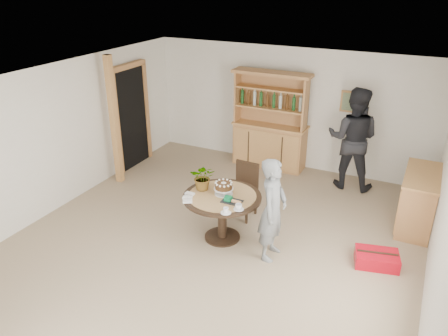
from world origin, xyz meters
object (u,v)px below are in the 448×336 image
at_px(sideboard, 418,200).
at_px(dining_chair, 244,186).
at_px(adult_person, 353,139).
at_px(dining_table, 222,204).
at_px(hutch, 270,135).
at_px(red_suitcase, 377,259).
at_px(teen_boy, 273,210).

xyz_separation_m(sideboard, dining_chair, (-2.69, -0.90, 0.06)).
bearing_deg(adult_person, sideboard, 140.49).
distance_m(dining_table, dining_chair, 0.83).
distance_m(dining_table, adult_person, 3.08).
xyz_separation_m(hutch, adult_person, (1.73, -0.24, 0.29)).
height_order(sideboard, red_suitcase, sideboard).
bearing_deg(teen_boy, dining_table, 83.20).
relative_size(sideboard, dining_table, 1.05).
bearing_deg(hutch, sideboard, -22.21).
height_order(sideboard, dining_table, sideboard).
bearing_deg(red_suitcase, adult_person, 97.56).
xyz_separation_m(dining_table, adult_person, (1.38, 2.73, 0.38)).
bearing_deg(red_suitcase, dining_table, 175.31).
height_order(hutch, dining_table, hutch).
bearing_deg(dining_chair, teen_boy, -45.08).
distance_m(dining_chair, red_suitcase, 2.38).
relative_size(dining_table, adult_person, 0.61).
xyz_separation_m(dining_chair, red_suitcase, (2.29, -0.48, -0.43)).
xyz_separation_m(sideboard, dining_table, (-2.69, -1.73, 0.13)).
bearing_deg(adult_person, dining_table, 61.05).
relative_size(hutch, dining_chair, 2.16).
distance_m(hutch, teen_boy, 3.30).
xyz_separation_m(dining_table, teen_boy, (0.85, -0.10, 0.17)).
bearing_deg(hutch, red_suitcase, -44.69).
height_order(dining_table, adult_person, adult_person).
bearing_deg(teen_boy, sideboard, -45.25).
bearing_deg(hutch, dining_table, -83.28).
xyz_separation_m(dining_table, red_suitcase, (2.30, 0.35, -0.50)).
bearing_deg(sideboard, teen_boy, -135.16).
bearing_deg(sideboard, dining_chair, -161.47).
distance_m(sideboard, adult_person, 1.72).
relative_size(sideboard, teen_boy, 0.81).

